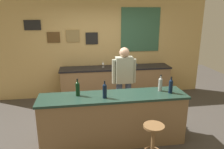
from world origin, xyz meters
TOP-DOWN VIEW (x-y plane):
  - ground_plane at (0.00, 0.00)m, footprint 10.00×10.00m
  - back_wall at (0.02, 2.03)m, footprint 6.00×0.09m
  - bar_counter at (0.00, -0.40)m, footprint 2.60×0.60m
  - side_counter at (0.40, 1.65)m, footprint 2.97×0.56m
  - bartender at (0.37, 0.45)m, footprint 0.52×0.21m
  - bar_stool at (0.51, -1.10)m, footprint 0.32×0.32m
  - wine_bottle_a at (-0.61, -0.32)m, footprint 0.07×0.07m
  - wine_bottle_b at (-0.16, -0.50)m, footprint 0.07×0.07m
  - wine_bottle_c at (0.89, -0.31)m, footprint 0.07×0.07m
  - wine_bottle_d at (1.03, -0.45)m, footprint 0.07×0.07m
  - wine_glass_a at (0.06, 1.70)m, footprint 0.07×0.07m
  - wine_glass_b at (0.36, 1.75)m, footprint 0.07×0.07m
  - coffee_mug at (0.91, 1.64)m, footprint 0.13×0.08m

SIDE VIEW (x-z plane):
  - ground_plane at x=0.00m, z-range 0.00..0.00m
  - side_counter at x=0.40m, z-range 0.00..0.90m
  - bar_stool at x=0.51m, z-range 0.12..0.80m
  - bar_counter at x=0.00m, z-range 0.00..0.92m
  - bartender at x=0.37m, z-range 0.13..1.75m
  - coffee_mug at x=0.91m, z-range 0.90..1.00m
  - wine_glass_a at x=0.06m, z-range 0.93..1.09m
  - wine_glass_b at x=0.36m, z-range 0.93..1.09m
  - wine_bottle_a at x=-0.61m, z-range 0.90..1.21m
  - wine_bottle_b at x=-0.16m, z-range 0.90..1.21m
  - wine_bottle_c at x=0.89m, z-range 0.90..1.21m
  - wine_bottle_d at x=1.03m, z-range 0.90..1.21m
  - back_wall at x=0.02m, z-range 0.01..2.81m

